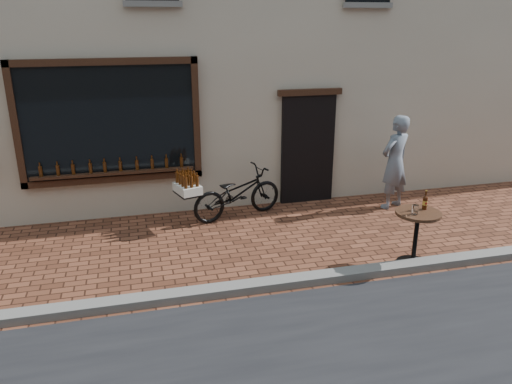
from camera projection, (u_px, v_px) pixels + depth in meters
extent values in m
plane|color=#4D2819|center=(260.00, 297.00, 6.85)|extent=(90.00, 90.00, 0.00)
cube|color=slate|center=(257.00, 286.00, 7.01)|extent=(90.00, 0.25, 0.12)
cube|color=black|center=(110.00, 122.00, 8.95)|extent=(3.00, 0.06, 2.00)
cube|color=black|center=(103.00, 62.00, 8.58)|extent=(3.24, 0.10, 0.12)
cube|color=black|center=(115.00, 179.00, 9.28)|extent=(3.24, 0.10, 0.12)
cube|color=black|center=(15.00, 127.00, 8.57)|extent=(0.12, 0.10, 2.24)
cube|color=black|center=(196.00, 118.00, 9.30)|extent=(0.12, 0.10, 2.24)
cube|color=black|center=(114.00, 173.00, 9.19)|extent=(2.90, 0.16, 0.05)
cube|color=black|center=(308.00, 150.00, 10.09)|extent=(1.10, 0.10, 2.20)
cube|color=black|center=(310.00, 92.00, 9.68)|extent=(1.30, 0.10, 0.12)
cylinder|color=#3D1C07|center=(41.00, 171.00, 8.86)|extent=(0.06, 0.06, 0.19)
cylinder|color=#3D1C07|center=(58.00, 170.00, 8.93)|extent=(0.06, 0.06, 0.19)
cylinder|color=#3D1C07|center=(74.00, 169.00, 8.99)|extent=(0.06, 0.06, 0.19)
cylinder|color=#3D1C07|center=(90.00, 168.00, 9.06)|extent=(0.06, 0.06, 0.19)
cylinder|color=#3D1C07|center=(106.00, 167.00, 9.12)|extent=(0.06, 0.06, 0.19)
cylinder|color=#3D1C07|center=(121.00, 166.00, 9.19)|extent=(0.06, 0.06, 0.19)
cylinder|color=#3D1C07|center=(137.00, 165.00, 9.25)|extent=(0.06, 0.06, 0.19)
cylinder|color=#3D1C07|center=(152.00, 164.00, 9.32)|extent=(0.06, 0.06, 0.19)
cylinder|color=#3D1C07|center=(167.00, 163.00, 9.38)|extent=(0.06, 0.06, 0.19)
cylinder|color=#3D1C07|center=(182.00, 162.00, 9.45)|extent=(0.06, 0.06, 0.19)
imported|color=black|center=(237.00, 193.00, 9.46)|extent=(1.93, 1.14, 0.96)
cube|color=black|center=(188.00, 193.00, 8.91)|extent=(0.49, 0.59, 0.03)
cube|color=beige|center=(187.00, 188.00, 8.88)|extent=(0.50, 0.61, 0.15)
cylinder|color=#3D1C07|center=(197.00, 181.00, 8.71)|extent=(0.06, 0.06, 0.20)
cylinder|color=#3D1C07|center=(191.00, 182.00, 8.66)|extent=(0.06, 0.06, 0.20)
cylinder|color=#3D1C07|center=(186.00, 183.00, 8.61)|extent=(0.06, 0.06, 0.20)
cylinder|color=#3D1C07|center=(194.00, 179.00, 8.82)|extent=(0.06, 0.06, 0.20)
cylinder|color=#3D1C07|center=(188.00, 180.00, 8.77)|extent=(0.06, 0.06, 0.20)
cylinder|color=#3D1C07|center=(183.00, 181.00, 8.71)|extent=(0.06, 0.06, 0.20)
cylinder|color=#3D1C07|center=(191.00, 177.00, 8.92)|extent=(0.06, 0.06, 0.20)
cylinder|color=#3D1C07|center=(186.00, 178.00, 8.87)|extent=(0.06, 0.06, 0.20)
cylinder|color=#3D1C07|center=(180.00, 179.00, 8.82)|extent=(0.06, 0.06, 0.20)
cylinder|color=#3D1C07|center=(188.00, 175.00, 9.02)|extent=(0.06, 0.06, 0.20)
cylinder|color=#3D1C07|center=(183.00, 176.00, 8.97)|extent=(0.06, 0.06, 0.20)
cylinder|color=#3D1C07|center=(177.00, 177.00, 8.92)|extent=(0.06, 0.06, 0.20)
cylinder|color=black|center=(413.00, 263.00, 7.75)|extent=(0.50, 0.50, 0.03)
cylinder|color=black|center=(415.00, 239.00, 7.62)|extent=(0.07, 0.07, 0.80)
cylinder|color=#321C10|center=(418.00, 213.00, 7.48)|extent=(0.68, 0.68, 0.05)
cylinder|color=gold|center=(425.00, 203.00, 7.53)|extent=(0.07, 0.07, 0.07)
cylinder|color=white|center=(415.00, 210.00, 7.35)|extent=(0.09, 0.09, 0.15)
imported|color=slate|center=(395.00, 162.00, 9.81)|extent=(0.80, 0.68, 1.87)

